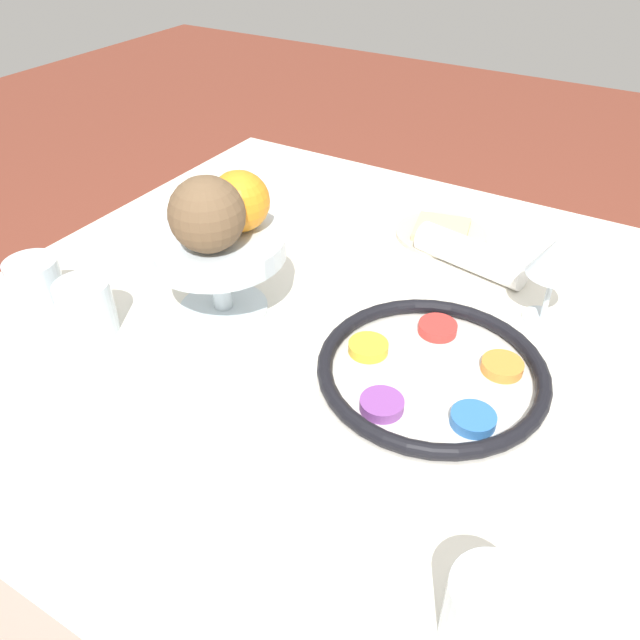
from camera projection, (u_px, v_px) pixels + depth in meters
The scene contains 15 objects.
ground_plane at pixel (386, 617), 1.29m from camera, with size 8.00×8.00×0.00m, color brown.
dining_table at pixel (400, 510), 1.07m from camera, with size 1.32×1.03×0.73m.
seder_plate at pixel (432, 372), 0.79m from camera, with size 0.29×0.29×0.03m.
wine_glass at pixel (558, 257), 0.84m from camera, with size 0.08×0.08×0.14m.
fruit_stand at pixel (218, 254), 0.87m from camera, with size 0.19×0.19×0.13m.
orange_fruit at pixel (239, 201), 0.84m from camera, with size 0.08×0.08×0.08m.
coconut at pixel (207, 215), 0.79m from camera, with size 0.10×0.10×0.10m.
bread_plate at pixel (441, 232), 1.10m from camera, with size 0.16×0.16×0.02m.
napkin_roll at pixel (471, 255), 1.00m from camera, with size 0.19×0.09×0.05m.
cup_near at pixel (489, 615), 0.52m from camera, with size 0.08×0.08×0.08m.
cup_mid at pixel (87, 308), 0.86m from camera, with size 0.08×0.08×0.08m.
cup_far at pixel (36, 285), 0.91m from camera, with size 0.08×0.08×0.08m.
fork_left at pixel (296, 508), 0.64m from camera, with size 0.04×0.17×0.01m.
fork_right at pixel (272, 495), 0.66m from camera, with size 0.04×0.17×0.01m.
spoon at pixel (478, 254), 1.05m from camera, with size 0.15×0.03×0.01m.
Camera 1 is at (-0.22, 0.64, 1.27)m, focal length 35.00 mm.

